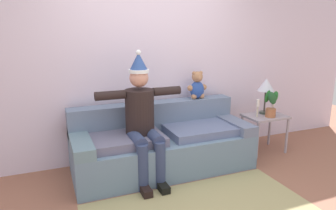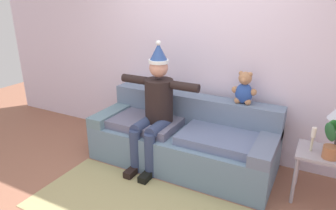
{
  "view_description": "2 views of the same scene",
  "coord_description": "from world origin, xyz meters",
  "px_view_note": "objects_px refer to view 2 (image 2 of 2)",
  "views": [
    {
      "loc": [
        -1.3,
        -2.39,
        1.72
      ],
      "look_at": [
        0.02,
        0.86,
        0.86
      ],
      "focal_mm": 32.77,
      "sensor_mm": 36.0,
      "label": 1
    },
    {
      "loc": [
        1.4,
        -2.04,
        2.0
      ],
      "look_at": [
        -0.19,
        0.97,
        0.75
      ],
      "focal_mm": 32.34,
      "sensor_mm": 36.0,
      "label": 2
    }
  ],
  "objects_px": {
    "teddy_bear": "(244,89)",
    "potted_plant": "(333,140)",
    "couch": "(183,139)",
    "candle_tall": "(313,136)",
    "person_seated": "(155,105)",
    "side_table": "(327,161)"
  },
  "relations": [
    {
      "from": "couch",
      "to": "potted_plant",
      "type": "height_order",
      "value": "potted_plant"
    },
    {
      "from": "potted_plant",
      "to": "couch",
      "type": "bearing_deg",
      "value": 175.32
    },
    {
      "from": "couch",
      "to": "person_seated",
      "type": "xyz_separation_m",
      "value": [
        -0.3,
        -0.16,
        0.45
      ]
    },
    {
      "from": "teddy_bear",
      "to": "side_table",
      "type": "relative_size",
      "value": 0.67
    },
    {
      "from": "potted_plant",
      "to": "candle_tall",
      "type": "height_order",
      "value": "potted_plant"
    },
    {
      "from": "person_seated",
      "to": "candle_tall",
      "type": "relative_size",
      "value": 6.07
    },
    {
      "from": "person_seated",
      "to": "teddy_bear",
      "type": "distance_m",
      "value": 1.05
    },
    {
      "from": "couch",
      "to": "candle_tall",
      "type": "bearing_deg",
      "value": -2.24
    },
    {
      "from": "side_table",
      "to": "candle_tall",
      "type": "bearing_deg",
      "value": -172.88
    },
    {
      "from": "teddy_bear",
      "to": "candle_tall",
      "type": "distance_m",
      "value": 0.89
    },
    {
      "from": "couch",
      "to": "person_seated",
      "type": "height_order",
      "value": "person_seated"
    },
    {
      "from": "potted_plant",
      "to": "candle_tall",
      "type": "xyz_separation_m",
      "value": [
        -0.16,
        0.07,
        -0.03
      ]
    },
    {
      "from": "side_table",
      "to": "candle_tall",
      "type": "xyz_separation_m",
      "value": [
        -0.16,
        -0.02,
        0.25
      ]
    },
    {
      "from": "couch",
      "to": "candle_tall",
      "type": "relative_size",
      "value": 8.9
    },
    {
      "from": "couch",
      "to": "candle_tall",
      "type": "height_order",
      "value": "couch"
    },
    {
      "from": "teddy_bear",
      "to": "potted_plant",
      "type": "distance_m",
      "value": 1.06
    },
    {
      "from": "couch",
      "to": "teddy_bear",
      "type": "distance_m",
      "value": 0.95
    },
    {
      "from": "couch",
      "to": "potted_plant",
      "type": "relative_size",
      "value": 5.72
    },
    {
      "from": "couch",
      "to": "candle_tall",
      "type": "distance_m",
      "value": 1.47
    },
    {
      "from": "side_table",
      "to": "candle_tall",
      "type": "height_order",
      "value": "candle_tall"
    },
    {
      "from": "teddy_bear",
      "to": "candle_tall",
      "type": "relative_size",
      "value": 1.53
    },
    {
      "from": "couch",
      "to": "side_table",
      "type": "distance_m",
      "value": 1.58
    }
  ]
}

